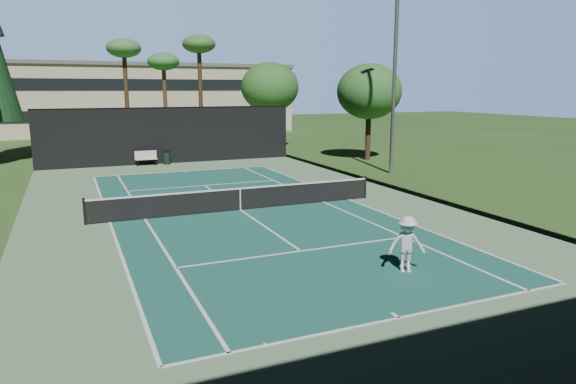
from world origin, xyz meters
name	(u,v)px	position (x,y,z in m)	size (l,w,h in m)	color
ground	(240,210)	(0.00, 0.00, 0.00)	(160.00, 160.00, 0.00)	#2B501E
apron_slab	(240,210)	(0.00, 0.00, 0.01)	(18.00, 32.00, 0.01)	#628C62
court_surface	(240,210)	(0.00, 0.00, 0.01)	(10.97, 23.77, 0.01)	#1C5A4E
court_lines	(240,210)	(0.00, 0.00, 0.02)	(11.07, 23.87, 0.01)	white
tennis_net	(240,198)	(0.00, 0.00, 0.56)	(12.90, 0.10, 1.10)	black
fence	(239,165)	(0.00, 0.06, 2.01)	(18.04, 32.05, 4.03)	black
player	(407,244)	(2.03, -9.34, 0.84)	(1.09, 0.62, 1.68)	silver
tennis_ball_a	(264,344)	(-3.33, -11.83, 0.03)	(0.06, 0.06, 0.06)	#BBD530
tennis_ball_b	(141,208)	(-3.97, 2.13, 0.03)	(0.07, 0.07, 0.07)	#C5D430
tennis_ball_c	(281,199)	(2.49, 1.29, 0.04)	(0.08, 0.08, 0.08)	yellow
tennis_ball_d	(155,197)	(-3.04, 4.33, 0.04)	(0.07, 0.07, 0.07)	#CBF136
park_bench	(146,158)	(-1.83, 15.64, 0.55)	(1.50, 0.45, 1.02)	beige
trash_bin	(167,158)	(-0.42, 15.54, 0.48)	(0.56, 0.56, 0.95)	black
palm_a	(124,53)	(-2.00, 24.00, 8.19)	(2.80, 2.80, 9.32)	#402C1B
palm_b	(163,65)	(1.50, 26.00, 7.36)	(2.80, 2.80, 8.42)	#4C3620
palm_c	(199,49)	(4.00, 23.00, 8.60)	(2.80, 2.80, 9.77)	#412A1C
decid_tree_a	(270,87)	(10.00, 22.00, 5.42)	(5.12, 5.12, 7.62)	#48361F
decid_tree_b	(369,92)	(14.00, 12.00, 5.08)	(4.80, 4.80, 7.14)	#412A1C
campus_building	(124,98)	(0.00, 45.98, 4.21)	(40.50, 12.50, 8.30)	beige
light_pole	(395,69)	(12.00, 6.00, 6.46)	(0.90, 0.25, 12.22)	#95989D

